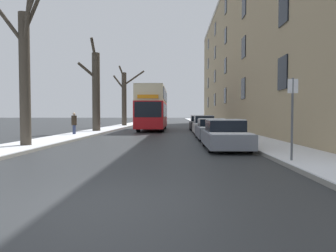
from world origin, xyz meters
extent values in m
plane|color=#303335|center=(0.00, 0.00, 0.00)|extent=(320.00, 320.00, 0.00)
cube|color=gray|center=(-5.94, 53.00, 0.07)|extent=(2.50, 130.00, 0.13)
cube|color=white|center=(-5.94, 53.00, 0.15)|extent=(2.47, 130.00, 0.03)
cube|color=gray|center=(5.94, 53.00, 0.07)|extent=(2.50, 130.00, 0.13)
cube|color=white|center=(5.94, 53.00, 0.15)|extent=(2.47, 130.00, 0.03)
cube|color=tan|center=(11.68, 30.62, 8.77)|extent=(9.00, 54.54, 17.54)
cube|color=black|center=(7.15, 11.43, 3.86)|extent=(0.08, 1.40, 1.80)
cube|color=black|center=(7.15, 21.03, 3.86)|extent=(0.08, 1.40, 1.80)
cube|color=black|center=(7.15, 30.62, 3.86)|extent=(0.08, 1.40, 1.80)
cube|color=black|center=(7.15, 40.22, 3.86)|extent=(0.08, 1.40, 1.80)
cube|color=black|center=(7.15, 49.82, 3.86)|extent=(0.08, 1.40, 1.80)
cube|color=black|center=(7.15, 11.43, 7.37)|extent=(0.08, 1.40, 1.80)
cube|color=black|center=(7.15, 21.03, 7.37)|extent=(0.08, 1.40, 1.80)
cube|color=black|center=(7.15, 30.62, 7.37)|extent=(0.08, 1.40, 1.80)
cube|color=black|center=(7.15, 40.22, 7.37)|extent=(0.08, 1.40, 1.80)
cube|color=black|center=(7.15, 49.82, 7.37)|extent=(0.08, 1.40, 1.80)
cube|color=black|center=(7.15, 21.03, 10.87)|extent=(0.08, 1.40, 1.80)
cube|color=black|center=(7.15, 30.62, 10.87)|extent=(0.08, 1.40, 1.80)
cube|color=black|center=(7.15, 40.22, 10.87)|extent=(0.08, 1.40, 1.80)
cube|color=black|center=(7.15, 49.82, 10.87)|extent=(0.08, 1.40, 1.80)
cube|color=black|center=(7.15, 30.62, 14.38)|extent=(0.08, 1.40, 1.80)
cube|color=black|center=(7.15, 40.22, 14.38)|extent=(0.08, 1.40, 1.80)
cube|color=black|center=(7.15, 49.82, 14.38)|extent=(0.08, 1.40, 1.80)
cylinder|color=#423A30|center=(-5.75, 8.82, 3.17)|extent=(0.49, 0.49, 6.35)
cylinder|color=#423A30|center=(-6.16, 8.51, 5.59)|extent=(1.04, 0.84, 1.50)
cylinder|color=#423A30|center=(-5.34, 8.70, 6.13)|extent=(1.00, 0.44, 1.57)
cylinder|color=#423A30|center=(-5.44, 8.46, 5.73)|extent=(0.85, 0.93, 2.05)
cylinder|color=#423A30|center=(-5.98, 9.38, 4.89)|extent=(0.66, 1.31, 1.46)
cylinder|color=#423A30|center=(-5.80, 21.50, 3.54)|extent=(0.69, 0.69, 7.08)
cylinder|color=#423A30|center=(-6.07, 22.13, 6.33)|extent=(0.83, 1.52, 1.44)
cylinder|color=#423A30|center=(-5.86, 21.03, 7.27)|extent=(0.38, 1.18, 1.97)
cylinder|color=#423A30|center=(-6.41, 20.94, 5.44)|extent=(1.48, 1.39, 1.35)
cylinder|color=#423A30|center=(-5.67, 35.09, 3.63)|extent=(0.64, 0.64, 7.25)
cylinder|color=#423A30|center=(-5.91, 34.66, 7.28)|extent=(0.76, 1.13, 1.58)
cylinder|color=#423A30|center=(-4.36, 35.39, 6.57)|extent=(2.80, 0.86, 2.11)
cylinder|color=#423A30|center=(-6.30, 34.74, 5.88)|extent=(1.53, 0.97, 1.92)
cube|color=red|center=(-1.06, 25.75, 1.57)|extent=(2.58, 10.65, 2.47)
cube|color=beige|center=(-1.06, 25.75, 3.50)|extent=(2.53, 10.44, 1.38)
cube|color=beige|center=(-1.06, 25.75, 4.25)|extent=(2.53, 10.44, 0.12)
cube|color=black|center=(-1.06, 25.75, 2.05)|extent=(2.61, 9.37, 1.28)
cube|color=black|center=(-1.06, 25.75, 3.57)|extent=(2.61, 9.37, 1.05)
cube|color=black|center=(-1.06, 20.45, 2.05)|extent=(2.33, 0.06, 1.35)
cube|color=orange|center=(-1.06, 20.44, 3.15)|extent=(1.81, 0.05, 0.32)
cylinder|color=black|center=(-2.18, 22.56, 0.49)|extent=(0.30, 0.97, 0.97)
cylinder|color=black|center=(0.06, 22.56, 0.49)|extent=(0.30, 0.97, 0.97)
cylinder|color=black|center=(-2.18, 28.74, 0.49)|extent=(0.30, 0.97, 0.97)
cylinder|color=black|center=(0.06, 28.74, 0.49)|extent=(0.30, 0.97, 0.97)
cube|color=slate|center=(3.62, 8.68, 0.49)|extent=(1.84, 4.35, 0.63)
cube|color=black|center=(3.62, 8.85, 1.07)|extent=(1.58, 2.17, 0.53)
cube|color=white|center=(3.62, 8.85, 1.36)|extent=(1.55, 2.07, 0.05)
cube|color=white|center=(3.62, 7.14, 0.82)|extent=(1.66, 1.13, 0.04)
cylinder|color=black|center=(2.80, 7.38, 0.31)|extent=(0.20, 0.62, 0.62)
cylinder|color=black|center=(4.43, 7.38, 0.31)|extent=(0.20, 0.62, 0.62)
cylinder|color=black|center=(2.80, 9.99, 0.31)|extent=(0.20, 0.62, 0.62)
cylinder|color=black|center=(4.43, 9.99, 0.31)|extent=(0.20, 0.62, 0.62)
cube|color=slate|center=(3.62, 14.14, 0.50)|extent=(1.83, 4.57, 0.65)
cube|color=black|center=(3.62, 14.32, 1.07)|extent=(1.58, 2.28, 0.48)
cube|color=white|center=(3.62, 14.32, 1.33)|extent=(1.54, 2.17, 0.05)
cube|color=white|center=(3.62, 12.52, 0.84)|extent=(1.65, 1.19, 0.04)
cylinder|color=black|center=(2.81, 12.77, 0.30)|extent=(0.20, 0.60, 0.60)
cylinder|color=black|center=(4.42, 12.77, 0.30)|extent=(0.20, 0.60, 0.60)
cylinder|color=black|center=(2.81, 15.51, 0.30)|extent=(0.20, 0.60, 0.60)
cylinder|color=black|center=(4.42, 15.51, 0.30)|extent=(0.20, 0.60, 0.60)
cube|color=silver|center=(3.62, 19.39, 0.53)|extent=(1.71, 4.09, 0.72)
cube|color=black|center=(3.62, 19.56, 1.19)|extent=(1.47, 2.05, 0.60)
cube|color=white|center=(3.62, 19.56, 1.51)|extent=(1.43, 1.94, 0.05)
cube|color=white|center=(3.62, 17.94, 0.91)|extent=(1.54, 1.07, 0.04)
cylinder|color=black|center=(2.87, 18.17, 0.31)|extent=(0.20, 0.62, 0.62)
cylinder|color=black|center=(4.36, 18.17, 0.31)|extent=(0.20, 0.62, 0.62)
cylinder|color=black|center=(2.87, 20.62, 0.31)|extent=(0.20, 0.62, 0.62)
cylinder|color=black|center=(4.36, 20.62, 0.31)|extent=(0.20, 0.62, 0.62)
cube|color=black|center=(3.62, 25.57, 0.51)|extent=(1.71, 3.90, 0.69)
cube|color=black|center=(3.62, 25.73, 1.16)|extent=(1.47, 1.95, 0.60)
cube|color=white|center=(3.62, 25.73, 1.49)|extent=(1.43, 1.85, 0.07)
cube|color=white|center=(3.62, 24.19, 0.89)|extent=(1.54, 1.02, 0.06)
cylinder|color=black|center=(2.87, 24.40, 0.31)|extent=(0.20, 0.62, 0.62)
cylinder|color=black|center=(4.36, 24.40, 0.31)|extent=(0.20, 0.62, 0.62)
cylinder|color=black|center=(2.87, 26.74, 0.31)|extent=(0.20, 0.62, 0.62)
cylinder|color=black|center=(4.36, 26.74, 0.31)|extent=(0.20, 0.62, 0.62)
cube|color=white|center=(-2.14, 46.69, 1.34)|extent=(1.95, 5.26, 2.24)
cube|color=black|center=(-2.14, 44.08, 1.87)|extent=(1.72, 0.06, 0.99)
cylinder|color=black|center=(-2.99, 45.01, 0.34)|extent=(0.22, 0.68, 0.68)
cylinder|color=black|center=(-1.28, 45.01, 0.34)|extent=(0.22, 0.68, 0.68)
cylinder|color=black|center=(-2.99, 48.38, 0.34)|extent=(0.22, 0.68, 0.68)
cylinder|color=black|center=(-1.28, 48.38, 0.34)|extent=(0.22, 0.68, 0.68)
cylinder|color=navy|center=(-6.22, 16.81, 0.41)|extent=(0.18, 0.18, 0.82)
cylinder|color=navy|center=(-6.23, 16.98, 0.41)|extent=(0.18, 0.18, 0.82)
cylinder|color=#2D2319|center=(-6.22, 16.89, 1.18)|extent=(0.38, 0.38, 0.71)
sphere|color=beige|center=(-6.22, 16.89, 1.65)|extent=(0.23, 0.23, 0.23)
cylinder|color=#4C4F54|center=(4.99, 4.33, 1.36)|extent=(0.07, 0.07, 2.73)
cube|color=silver|center=(4.99, 4.31, 2.48)|extent=(0.32, 0.02, 0.44)
camera|label=1|loc=(1.38, -5.09, 1.58)|focal=32.00mm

